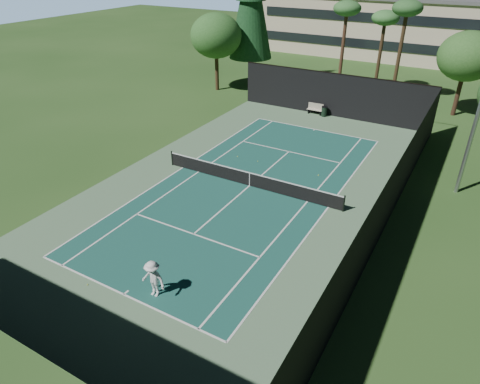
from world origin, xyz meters
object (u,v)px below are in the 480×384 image
at_px(tennis_ball_b, 258,161).
at_px(park_bench, 315,108).
at_px(tennis_ball_a, 88,285).
at_px(tennis_ball_c, 318,175).
at_px(trash_bin, 324,111).
at_px(tennis_ball_d, 238,156).
at_px(tennis_net, 250,179).
at_px(player, 153,279).

distance_m(tennis_ball_b, park_bench, 12.13).
relative_size(tennis_ball_a, tennis_ball_b, 0.90).
relative_size(tennis_ball_b, park_bench, 0.04).
xyz_separation_m(tennis_ball_c, park_bench, (-4.92, 12.03, 0.51)).
bearing_deg(trash_bin, tennis_ball_c, -71.51).
xyz_separation_m(tennis_ball_a, park_bench, (0.44, 27.98, 0.52)).
xyz_separation_m(tennis_ball_b, tennis_ball_d, (-1.72, -0.02, 0.00)).
distance_m(tennis_ball_d, park_bench, 12.24).
height_order(tennis_ball_d, park_bench, park_bench).
distance_m(tennis_net, trash_bin, 15.54).
bearing_deg(trash_bin, player, -86.24).
height_order(tennis_net, tennis_ball_c, tennis_net).
xyz_separation_m(tennis_ball_c, tennis_ball_d, (-6.43, -0.10, -0.00)).
bearing_deg(tennis_ball_d, tennis_ball_a, -86.14).
distance_m(player, tennis_ball_b, 15.03).
xyz_separation_m(player, trash_bin, (-1.75, 26.70, -0.46)).
bearing_deg(tennis_ball_a, tennis_ball_b, 87.66).
xyz_separation_m(player, park_bench, (-2.72, 26.90, -0.39)).
xyz_separation_m(tennis_net, player, (1.24, -11.17, 0.38)).
distance_m(tennis_ball_a, tennis_ball_b, 15.88).
relative_size(player, park_bench, 1.25).
bearing_deg(tennis_ball_d, trash_bin, 78.28).
distance_m(player, tennis_ball_d, 15.39).
distance_m(tennis_ball_a, trash_bin, 27.82).
relative_size(tennis_net, tennis_ball_c, 168.94).
distance_m(tennis_net, tennis_ball_c, 5.08).
bearing_deg(trash_bin, tennis_ball_a, -92.89).
xyz_separation_m(tennis_ball_d, trash_bin, (2.48, 11.93, 0.44)).
bearing_deg(trash_bin, tennis_net, -88.09).
bearing_deg(tennis_net, park_bench, 95.38).
bearing_deg(player, tennis_ball_d, 104.85).
xyz_separation_m(tennis_ball_a, tennis_ball_d, (-1.07, 15.85, 0.00)).
bearing_deg(tennis_net, tennis_ball_c, 47.11).
distance_m(tennis_ball_b, tennis_ball_c, 4.71).
relative_size(tennis_ball_a, tennis_ball_c, 0.79).
distance_m(tennis_ball_c, park_bench, 13.01).
height_order(player, trash_bin, player).
bearing_deg(tennis_ball_c, player, -98.42).
xyz_separation_m(tennis_net, tennis_ball_d, (-2.99, 3.60, -0.52)).
bearing_deg(tennis_ball_c, tennis_net, -132.89).
height_order(player, park_bench, player).
relative_size(tennis_ball_c, tennis_ball_d, 1.09).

